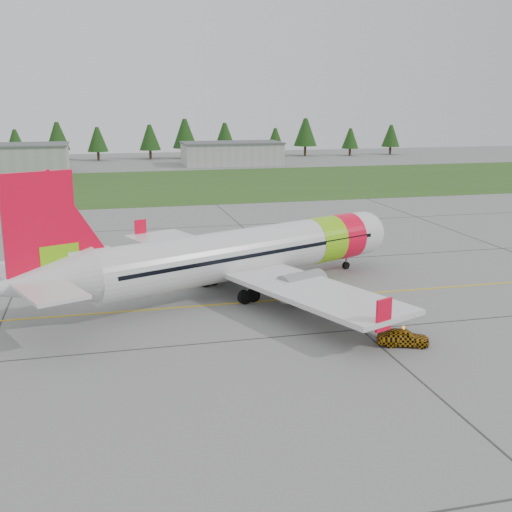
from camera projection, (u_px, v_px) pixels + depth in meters
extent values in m
plane|color=gray|center=(222.00, 342.00, 43.09)|extent=(320.00, 320.00, 0.00)
cylinder|color=silver|center=(248.00, 252.00, 54.15)|extent=(27.00, 14.45, 4.13)
sphere|color=silver|center=(363.00, 233.00, 62.10)|extent=(4.13, 4.13, 4.13)
cone|color=silver|center=(41.00, 282.00, 43.96)|extent=(8.43, 6.68, 4.13)
cube|color=black|center=(365.00, 229.00, 62.20)|extent=(2.63, 3.19, 0.59)
cylinder|color=#87DA10|center=(322.00, 240.00, 59.04)|extent=(4.17, 4.95, 4.21)
cylinder|color=#F9082A|center=(342.00, 236.00, 60.51)|extent=(3.78, 4.78, 4.21)
cube|color=silver|center=(243.00, 267.00, 54.12)|extent=(18.47, 33.51, 0.38)
cube|color=#F9082A|center=(140.00, 230.00, 66.52)|extent=(1.25, 0.67, 2.12)
cube|color=#F9082A|center=(384.00, 315.00, 40.22)|extent=(1.25, 0.67, 2.12)
cylinder|color=gray|center=(220.00, 257.00, 59.72)|extent=(4.38, 3.53, 2.22)
cylinder|color=gray|center=(302.00, 286.00, 50.63)|extent=(4.38, 3.53, 2.22)
cube|color=#F9082A|center=(40.00, 231.00, 43.24)|extent=(4.64, 2.23, 8.05)
cube|color=#87DA10|center=(59.00, 262.00, 44.47)|extent=(2.71, 1.47, 2.54)
cube|color=silver|center=(33.00, 280.00, 43.60)|extent=(7.83, 12.54, 0.23)
cylinder|color=slate|center=(346.00, 261.00, 61.48)|extent=(0.19, 0.19, 1.48)
cylinder|color=black|center=(346.00, 265.00, 61.57)|extent=(0.78, 0.55, 0.72)
cylinder|color=slate|center=(213.00, 274.00, 56.09)|extent=(0.23, 0.23, 2.01)
cylinder|color=black|center=(209.00, 280.00, 55.95)|extent=(1.20, 0.87, 1.10)
cylinder|color=slate|center=(253.00, 290.00, 51.46)|extent=(0.23, 0.23, 2.01)
cylinder|color=black|center=(249.00, 296.00, 51.32)|extent=(1.20, 0.87, 1.10)
imported|color=orange|center=(404.00, 321.00, 42.09)|extent=(1.54, 1.67, 3.41)
cube|color=#30561E|center=(140.00, 186.00, 120.45)|extent=(320.00, 50.00, 0.03)
cube|color=gold|center=(203.00, 306.00, 50.64)|extent=(120.00, 0.25, 0.02)
cube|color=#A8A8A3|center=(232.00, 154.00, 159.57)|extent=(24.00, 12.00, 5.20)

